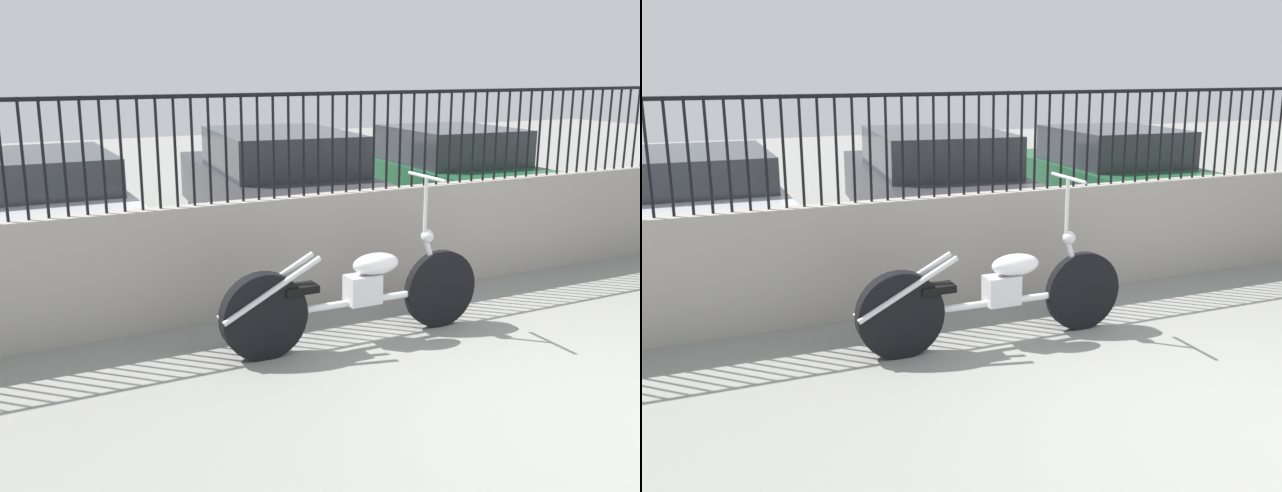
{
  "view_description": "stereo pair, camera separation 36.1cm",
  "coord_description": "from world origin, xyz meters",
  "views": [
    {
      "loc": [
        -3.62,
        -2.83,
        2.2
      ],
      "look_at": [
        -0.97,
        2.48,
        0.7
      ],
      "focal_mm": 40.0,
      "sensor_mm": 36.0,
      "label": 1
    },
    {
      "loc": [
        -3.29,
        -2.98,
        2.2
      ],
      "look_at": [
        -0.97,
        2.48,
        0.7
      ],
      "focal_mm": 40.0,
      "sensor_mm": 36.0,
      "label": 2
    }
  ],
  "objects": [
    {
      "name": "car_green",
      "position": [
        2.93,
        6.03,
        0.66
      ],
      "size": [
        2.06,
        4.09,
        1.31
      ],
      "rotation": [
        0.0,
        0.0,
        1.5
      ],
      "color": "black",
      "rests_on": "ground_plane"
    },
    {
      "name": "fence_railing",
      "position": [
        0.0,
        2.99,
        1.63
      ],
      "size": [
        9.55,
        0.04,
        0.93
      ],
      "color": "black",
      "rests_on": "low_wall"
    },
    {
      "name": "car_silver",
      "position": [
        -2.97,
        5.89,
        0.65
      ],
      "size": [
        1.9,
        4.15,
        1.26
      ],
      "rotation": [
        0.0,
        0.0,
        1.56
      ],
      "color": "black",
      "rests_on": "ground_plane"
    },
    {
      "name": "car_dark_grey",
      "position": [
        -0.04,
        5.59,
        0.71
      ],
      "size": [
        2.26,
        4.65,
        1.42
      ],
      "rotation": [
        0.0,
        0.0,
        1.45
      ],
      "color": "black",
      "rests_on": "ground_plane"
    },
    {
      "name": "ground_plane",
      "position": [
        0.0,
        0.0,
        0.0
      ],
      "size": [
        40.0,
        40.0,
        0.0
      ],
      "primitive_type": "plane",
      "color": "gray"
    },
    {
      "name": "low_wall",
      "position": [
        0.0,
        2.99,
        0.52
      ],
      "size": [
        9.55,
        0.18,
        1.05
      ],
      "color": "#9E998E",
      "rests_on": "ground_plane"
    },
    {
      "name": "motorcycle_white",
      "position": [
        -1.02,
        1.97,
        0.4
      ],
      "size": [
        2.32,
        0.52,
        1.34
      ],
      "rotation": [
        0.0,
        0.0,
        -0.02
      ],
      "color": "black",
      "rests_on": "ground_plane"
    }
  ]
}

